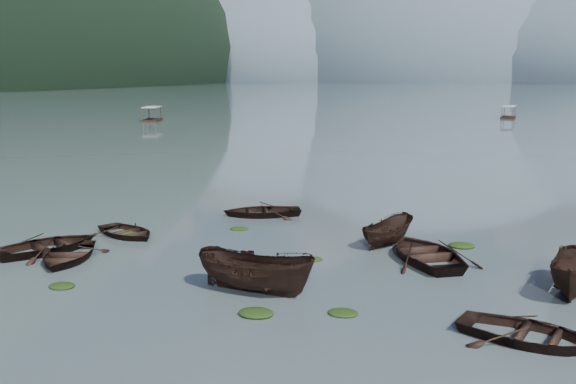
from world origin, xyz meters
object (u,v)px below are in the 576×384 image
(rowboat_0, at_px, (68,260))
(pontoon_left, at_px, (152,121))
(pontoon_centre, at_px, (508,118))
(rowboat_3, at_px, (426,260))

(rowboat_0, distance_m, pontoon_left, 85.95)
(pontoon_centre, bearing_deg, rowboat_3, -87.25)
(rowboat_0, bearing_deg, pontoon_centre, 61.81)
(rowboat_0, height_order, pontoon_left, pontoon_left)
(rowboat_3, distance_m, pontoon_centre, 98.62)
(pontoon_left, bearing_deg, rowboat_0, -81.81)
(pontoon_left, height_order, pontoon_centre, pontoon_left)
(rowboat_0, height_order, rowboat_3, rowboat_3)
(rowboat_0, xyz_separation_m, pontoon_centre, (21.90, 102.67, 0.00))
(pontoon_left, bearing_deg, rowboat_3, -72.12)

